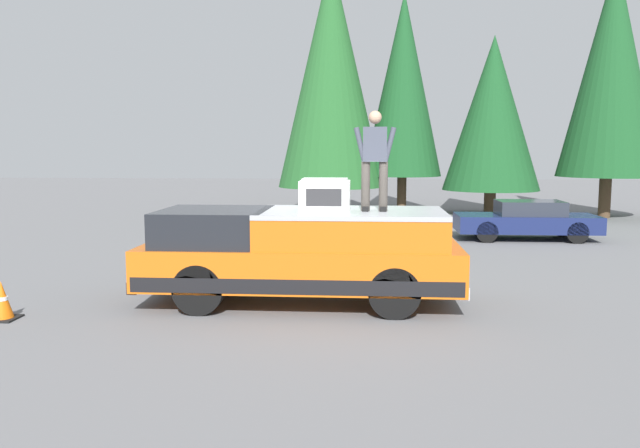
# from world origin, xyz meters

# --- Properties ---
(ground_plane) EXTENTS (90.00, 90.00, 0.00)m
(ground_plane) POSITION_xyz_m (0.00, 0.00, 0.00)
(ground_plane) COLOR slate
(pickup_truck) EXTENTS (2.01, 5.54, 1.65)m
(pickup_truck) POSITION_xyz_m (-0.36, 0.53, 0.87)
(pickup_truck) COLOR orange
(pickup_truck) RESTS_ON ground
(compressor_unit) EXTENTS (0.65, 0.84, 0.56)m
(compressor_unit) POSITION_xyz_m (-0.54, 0.11, 1.93)
(compressor_unit) COLOR white
(compressor_unit) RESTS_ON pickup_truck
(person_on_truck_bed) EXTENTS (0.29, 0.72, 1.69)m
(person_on_truck_bed) POSITION_xyz_m (-0.42, -0.73, 2.55)
(person_on_truck_bed) COLOR #423D38
(person_on_truck_bed) RESTS_ON pickup_truck
(parked_car_navy) EXTENTS (1.64, 4.10, 1.16)m
(parked_car_navy) POSITION_xyz_m (7.98, -5.36, 0.58)
(parked_car_navy) COLOR navy
(parked_car_navy) RESTS_ON ground
(traffic_cone) EXTENTS (0.47, 0.47, 0.62)m
(traffic_cone) POSITION_xyz_m (-1.77, 5.18, 0.29)
(traffic_cone) COLOR black
(traffic_cone) RESTS_ON ground
(conifer_far_left) EXTENTS (3.79, 3.79, 9.87)m
(conifer_far_left) POSITION_xyz_m (14.31, -9.88, 5.73)
(conifer_far_left) COLOR #4C3826
(conifer_far_left) RESTS_ON ground
(conifer_left) EXTENTS (3.88, 3.88, 7.18)m
(conifer_left) POSITION_xyz_m (15.11, -5.62, 4.09)
(conifer_left) COLOR #4C3826
(conifer_left) RESTS_ON ground
(conifer_center_left) EXTENTS (3.27, 3.27, 9.11)m
(conifer_center_left) POSITION_xyz_m (15.92, -2.08, 5.31)
(conifer_center_left) COLOR #4C3826
(conifer_center_left) RESTS_ON ground
(conifer_center_right) EXTENTS (4.38, 4.38, 10.43)m
(conifer_center_right) POSITION_xyz_m (15.39, 0.90, 5.76)
(conifer_center_right) COLOR #4C3826
(conifer_center_right) RESTS_ON ground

